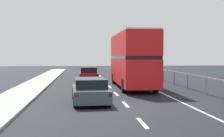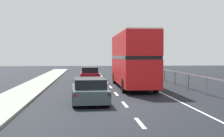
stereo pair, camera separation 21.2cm
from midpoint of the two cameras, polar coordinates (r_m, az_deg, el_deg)
The scene contains 7 objects.
ground_plane at distance 16.01m, azimuth 2.37°, elevation -7.05°, with size 73.51×120.00×0.10m, color black.
near_sidewalk_kerb at distance 16.34m, azimuth -20.00°, elevation -6.57°, with size 2.43×80.00×0.14m, color gray.
lane_paint_markings at distance 24.53m, azimuth 4.38°, elevation -3.61°, with size 3.33×46.00×0.01m.
bridge_side_railing at distance 25.94m, azimuth 12.23°, elevation -1.23°, with size 0.10×42.00×1.19m.
double_decker_bus_red at distance 24.85m, azimuth 3.45°, elevation 1.85°, with size 2.54×10.02×4.36m.
hatchback_car_near at distance 17.11m, azimuth -4.40°, elevation -4.07°, with size 2.06×4.67×1.34m.
sedan_car_ahead at distance 31.88m, azimuth -4.53°, elevation -1.02°, with size 1.92×4.06×1.39m.
Camera 1 is at (-2.31, -15.62, 2.59)m, focal length 49.90 mm.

